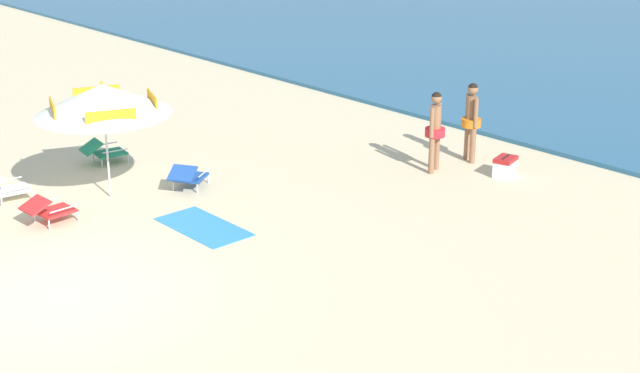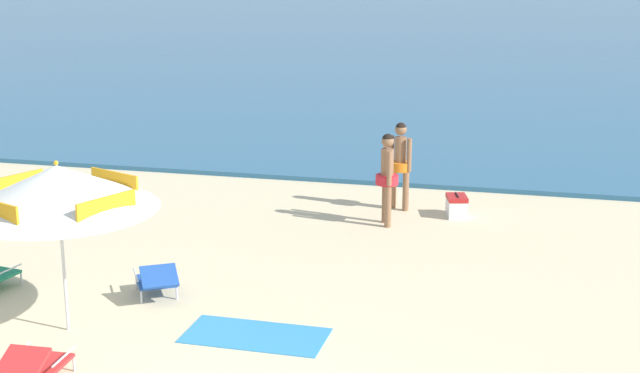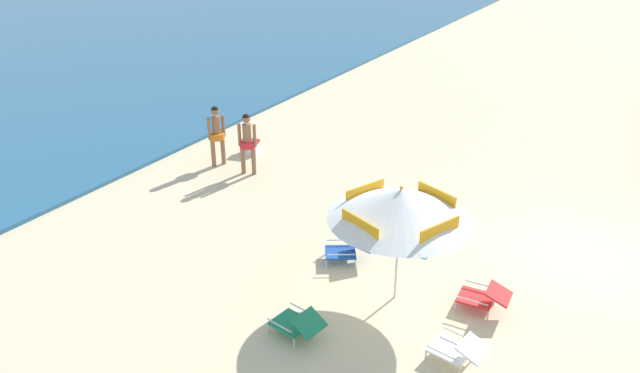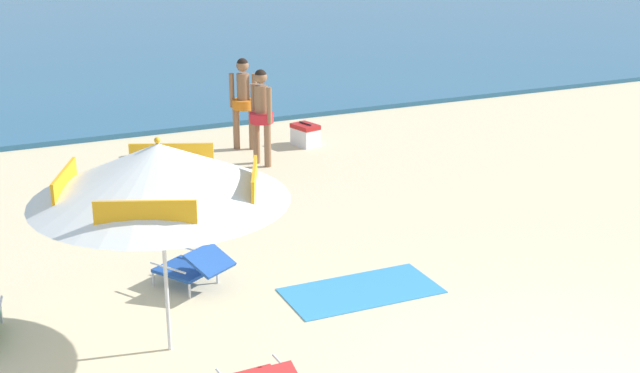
% 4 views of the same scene
% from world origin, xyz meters
% --- Properties ---
extents(beach_umbrella_striped_main, '(2.73, 2.74, 2.23)m').
position_xyz_m(beach_umbrella_striped_main, '(-3.13, 2.68, 1.89)').
color(beach_umbrella_striped_main, silver).
rests_on(beach_umbrella_striped_main, ground).
extents(lounge_chair_under_umbrella, '(0.91, 1.02, 0.52)m').
position_xyz_m(lounge_chair_under_umbrella, '(-2.48, 4.00, 0.27)').
color(lounge_chair_under_umbrella, '#1E4799').
rests_on(lounge_chair_under_umbrella, ground).
extents(lounge_chair_facing_sea, '(0.61, 0.90, 0.51)m').
position_xyz_m(lounge_chair_facing_sea, '(-2.69, 1.20, 0.28)').
color(lounge_chair_facing_sea, red).
rests_on(lounge_chair_facing_sea, ground).
extents(person_standing_near_shore, '(0.40, 0.47, 1.65)m').
position_xyz_m(person_standing_near_shore, '(0.02, 8.26, 0.96)').
color(person_standing_near_shore, '#8C6042').
rests_on(person_standing_near_shore, ground).
extents(person_standing_beside, '(0.45, 0.41, 1.66)m').
position_xyz_m(person_standing_beside, '(0.08, 9.32, 0.96)').
color(person_standing_beside, '#8C6042').
rests_on(person_standing_beside, ground).
extents(cooler_box, '(0.46, 0.57, 0.43)m').
position_xyz_m(cooler_box, '(1.19, 9.07, 0.20)').
color(cooler_box, white).
rests_on(cooler_box, ground).
extents(beach_towel, '(1.81, 0.92, 0.01)m').
position_xyz_m(beach_towel, '(-0.74, 3.08, 0.01)').
color(beach_towel, '#3384BC').
rests_on(beach_towel, ground).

